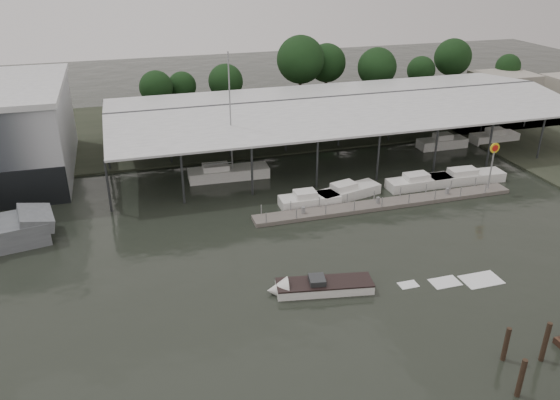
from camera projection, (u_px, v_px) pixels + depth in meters
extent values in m
plane|color=black|center=(272.00, 281.00, 43.25)|extent=(200.00, 200.00, 0.00)
cube|color=#313628|center=(194.00, 127.00, 79.69)|extent=(140.00, 30.00, 0.30)
cube|color=#303336|center=(341.00, 97.00, 69.10)|extent=(58.00, 0.40, 0.30)
cylinder|color=#303336|center=(108.00, 186.00, 53.33)|extent=(0.24, 0.24, 5.50)
cylinder|color=#303336|center=(106.00, 121.00, 73.31)|extent=(0.24, 0.24, 5.50)
cylinder|color=#303336|center=(479.00, 91.00, 88.27)|extent=(0.24, 0.24, 5.50)
cube|color=#66615A|center=(387.00, 204.00, 55.72)|extent=(28.00, 2.00, 0.40)
cylinder|color=gray|center=(266.00, 219.00, 51.33)|extent=(0.10, 0.10, 1.20)
cylinder|color=gray|center=(491.00, 181.00, 59.60)|extent=(0.10, 0.10, 1.20)
cube|color=gray|center=(378.00, 200.00, 55.25)|extent=(0.30, 0.30, 0.70)
cylinder|color=gray|center=(491.00, 170.00, 57.85)|extent=(0.16, 0.16, 5.00)
cylinder|color=yellow|center=(495.00, 148.00, 56.79)|extent=(1.10, 0.12, 1.10)
cylinder|color=red|center=(495.00, 148.00, 56.73)|extent=(0.70, 0.05, 0.70)
cube|color=#A29B8E|center=(504.00, 85.00, 95.68)|extent=(10.00, 8.00, 4.00)
cube|color=slate|center=(35.00, 218.00, 49.01)|extent=(3.75, 4.78, 1.76)
cube|color=white|center=(229.00, 174.00, 62.20)|extent=(9.19, 2.94, 1.40)
cube|color=silver|center=(216.00, 168.00, 61.49)|extent=(2.98, 1.90, 0.80)
cylinder|color=gray|center=(230.00, 113.00, 59.29)|extent=(0.16, 0.16, 13.13)
cylinder|color=gray|center=(218.00, 163.00, 61.34)|extent=(3.50, 0.25, 0.12)
cube|color=white|center=(324.00, 287.00, 41.85)|extent=(7.63, 3.23, 0.90)
cone|color=white|center=(277.00, 290.00, 41.47)|extent=(1.92, 2.24, 2.00)
cube|color=black|center=(325.00, 282.00, 41.68)|extent=(7.64, 3.29, 0.12)
cube|color=#303336|center=(317.00, 280.00, 41.52)|extent=(1.42, 1.58, 0.50)
cube|color=white|center=(408.00, 285.00, 42.70)|extent=(2.30, 1.50, 0.04)
cube|color=white|center=(445.00, 282.00, 43.02)|extent=(3.10, 2.00, 0.04)
cube|color=white|center=(481.00, 280.00, 43.34)|extent=(3.90, 2.50, 0.04)
cube|color=white|center=(310.00, 201.00, 55.64)|extent=(6.23, 2.29, 1.10)
cube|color=silver|center=(305.00, 194.00, 55.17)|extent=(2.19, 1.64, 0.70)
cube|color=white|center=(348.00, 193.00, 57.46)|extent=(7.50, 3.89, 1.10)
cube|color=silver|center=(344.00, 186.00, 56.99)|extent=(2.83, 2.17, 0.70)
cube|color=white|center=(420.00, 183.00, 59.83)|extent=(7.49, 2.32, 1.10)
cube|color=silver|center=(416.00, 177.00, 59.37)|extent=(2.64, 1.65, 0.70)
cube|color=white|center=(466.00, 178.00, 61.14)|extent=(8.94, 2.59, 1.10)
cube|color=silver|center=(463.00, 172.00, 60.67)|extent=(3.17, 1.74, 0.70)
cylinder|color=#38281C|center=(544.00, 346.00, 34.47)|extent=(0.32, 0.32, 3.53)
cylinder|color=#38281C|center=(520.00, 382.00, 31.76)|extent=(0.32, 0.32, 3.29)
cylinder|color=#38281C|center=(505.00, 348.00, 34.61)|extent=(0.32, 0.32, 3.09)
cylinder|color=black|center=(158.00, 108.00, 82.57)|extent=(0.50, 0.50, 3.56)
sphere|color=#183917|center=(156.00, 87.00, 81.22)|extent=(4.98, 4.98, 4.98)
cylinder|color=black|center=(183.00, 104.00, 85.79)|extent=(0.50, 0.50, 3.14)
sphere|color=#183917|center=(182.00, 86.00, 84.59)|extent=(4.40, 4.40, 4.40)
cylinder|color=black|center=(227.00, 103.00, 84.85)|extent=(0.50, 0.50, 3.79)
sphere|color=#183917|center=(226.00, 81.00, 83.40)|extent=(5.30, 5.30, 5.30)
cylinder|color=black|center=(300.00, 90.00, 89.15)|extent=(0.50, 0.50, 5.45)
sphere|color=#183917|center=(301.00, 60.00, 87.08)|extent=(7.63, 7.63, 7.63)
cylinder|color=black|center=(326.00, 87.00, 92.70)|extent=(0.50, 0.50, 4.57)
sphere|color=#183917|center=(327.00, 63.00, 90.96)|extent=(6.39, 6.39, 6.39)
cylinder|color=black|center=(375.00, 92.00, 89.97)|extent=(0.50, 0.50, 4.49)
sphere|color=#183917|center=(377.00, 67.00, 88.26)|extent=(6.29, 6.29, 6.29)
cylinder|color=black|center=(419.00, 88.00, 94.66)|extent=(0.50, 0.50, 3.41)
sphere|color=#183917|center=(421.00, 70.00, 93.36)|extent=(4.78, 4.78, 4.78)
cylinder|color=black|center=(450.00, 81.00, 97.18)|extent=(0.50, 0.50, 4.59)
sphere|color=#183917|center=(453.00, 57.00, 95.44)|extent=(6.42, 6.42, 6.42)
cylinder|color=black|center=(505.00, 82.00, 99.50)|extent=(0.50, 0.50, 3.14)
sphere|color=#183917|center=(508.00, 66.00, 98.31)|extent=(4.39, 4.39, 4.39)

